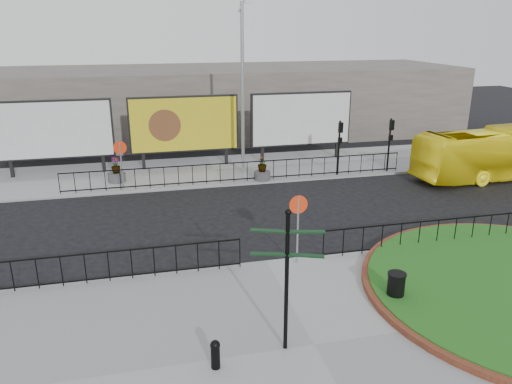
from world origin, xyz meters
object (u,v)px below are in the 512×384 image
object	(u,v)px
fingerpost_sign	(287,267)
litter_bin	(396,287)
planter_a	(116,173)
lamp_post	(243,87)
billboard_mid	(184,124)
bus	(500,153)
bollard	(215,353)
planter_c	(262,171)

from	to	relation	value
fingerpost_sign	litter_bin	size ratio (longest dim) A/B	4.16
litter_bin	planter_a	distance (m)	16.64
fingerpost_sign	planter_a	xyz separation A→B (m)	(-4.58, 15.79, -1.84)
fingerpost_sign	lamp_post	bearing A→B (deg)	103.13
billboard_mid	fingerpost_sign	world-z (taller)	billboard_mid
fingerpost_sign	planter_a	size ratio (longest dim) A/B	2.87
litter_bin	bus	xyz separation A→B (m)	(11.86, 10.69, 0.80)
billboard_mid	lamp_post	bearing A→B (deg)	-33.25
bus	planter_a	world-z (taller)	bus
lamp_post	planter_a	bearing A→B (deg)	-178.64
bus	planter_a	xyz separation A→B (m)	(-20.31, 3.65, -0.81)
billboard_mid	fingerpost_sign	size ratio (longest dim) A/B	1.63
bollard	planter_c	bearing A→B (deg)	71.83
fingerpost_sign	bollard	size ratio (longest dim) A/B	5.01
planter_a	billboard_mid	bearing A→B (deg)	28.98
bus	lamp_post	bearing A→B (deg)	69.66
litter_bin	planter_c	xyz separation A→B (m)	(-0.89, 12.90, 0.02)
fingerpost_sign	billboard_mid	bearing A→B (deg)	113.59
bollard	bus	size ratio (longest dim) A/B	0.08
billboard_mid	bollard	size ratio (longest dim) A/B	8.16
bollard	litter_bin	bearing A→B (deg)	17.60
billboard_mid	lamp_post	xyz separation A→B (m)	(3.01, -1.97, 2.23)
bollard	planter_a	xyz separation A→B (m)	(-2.72, 16.15, 0.04)
lamp_post	bollard	size ratio (longest dim) A/B	12.15
billboard_mid	planter_c	distance (m)	5.52
bus	planter_c	xyz separation A→B (m)	(-12.75, 2.21, -0.78)
bus	planter_c	bearing A→B (deg)	75.65
billboard_mid	bollard	xyz separation A→B (m)	(-1.13, -18.29, -2.06)
billboard_mid	bus	world-z (taller)	billboard_mid
litter_bin	bus	size ratio (longest dim) A/B	0.09
fingerpost_sign	bollard	xyz separation A→B (m)	(-1.86, -0.36, -1.88)
fingerpost_sign	planter_c	size ratio (longest dim) A/B	2.84
planter_c	bollard	bearing A→B (deg)	-108.17
fingerpost_sign	bus	size ratio (longest dim) A/B	0.38
lamp_post	planter_a	size ratio (longest dim) A/B	6.95
planter_c	litter_bin	bearing A→B (deg)	-86.06
planter_c	bus	bearing A→B (deg)	-9.85
billboard_mid	planter_a	distance (m)	4.85
bus	litter_bin	bearing A→B (deg)	127.51
planter_c	planter_a	bearing A→B (deg)	169.23
bus	bollard	bearing A→B (deg)	120.91
fingerpost_sign	planter_c	distance (m)	14.77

